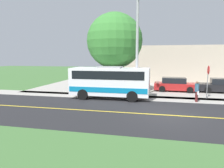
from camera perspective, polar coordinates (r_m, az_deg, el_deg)
ground_plane at (r=13.57m, az=15.82°, el=-8.32°), size 120.00×120.00×0.00m
road_surface at (r=13.57m, az=15.82°, el=-8.31°), size 8.00×100.00×0.01m
sidewalk at (r=18.63m, az=15.00°, el=-4.00°), size 2.40×100.00×0.01m
parking_lot_surface at (r=25.99m, az=21.03°, el=-1.03°), size 14.00×36.00×0.01m
road_centre_line at (r=13.57m, az=15.82°, el=-8.29°), size 0.16×100.00×0.00m
shuttle_bus_front at (r=18.21m, az=-0.49°, el=0.90°), size 2.75×6.92×2.79m
pedestrian_with_bags at (r=18.14m, az=22.32°, el=-1.69°), size 0.72×0.34×1.70m
stop_sign at (r=19.67m, az=24.90°, el=1.93°), size 0.76×0.07×2.88m
street_light_pole at (r=18.08m, az=6.92°, el=11.24°), size 1.97×0.24×8.83m
parked_car_near at (r=22.98m, az=16.99°, el=-0.19°), size 2.14×4.46×1.45m
parked_car_far at (r=23.92m, az=28.03°, el=-0.46°), size 2.28×4.53×1.45m
tree_curbside at (r=20.97m, az=0.73°, el=11.79°), size 5.52×5.52×7.97m
commercial_building at (r=34.54m, az=16.46°, el=5.48°), size 10.00×18.78×5.20m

